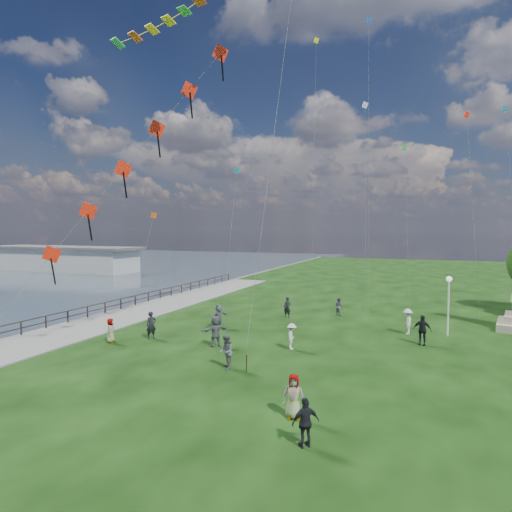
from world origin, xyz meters
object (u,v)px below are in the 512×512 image
at_px(pier_pavilion, 64,258).
at_px(person_2, 292,336).
at_px(person_5, 219,316).
at_px(person_4, 294,396).
at_px(person_9, 422,330).
at_px(person_6, 287,307).
at_px(person_8, 408,321).
at_px(person_7, 339,306).
at_px(person_11, 215,331).
at_px(lamppost, 449,293).
at_px(person_1, 226,352).
at_px(person_3, 306,422).
at_px(person_10, 111,330).
at_px(person_0, 151,325).

distance_m(pier_pavilion, person_2, 63.44).
bearing_deg(person_5, person_4, -120.29).
bearing_deg(person_2, person_9, -73.69).
distance_m(person_6, person_8, 9.49).
distance_m(person_2, person_5, 7.30).
xyz_separation_m(person_2, person_7, (0.67, 11.00, -0.03)).
bearing_deg(person_11, lamppost, 159.76).
relative_size(person_1, person_5, 1.02).
bearing_deg(person_5, person_1, -128.65).
distance_m(person_3, person_9, 15.10).
relative_size(person_3, person_9, 0.89).
relative_size(lamppost, person_11, 2.12).
relative_size(person_8, person_10, 1.13).
height_order(person_5, person_6, person_5).
bearing_deg(person_9, person_5, -168.25).
bearing_deg(person_8, person_11, -60.94).
xyz_separation_m(person_7, person_10, (-11.75, -13.76, 0.01)).
height_order(lamppost, person_3, lamppost).
bearing_deg(person_0, pier_pavilion, 87.35).
relative_size(pier_pavilion, person_8, 17.32).
xyz_separation_m(lamppost, person_11, (-13.25, -8.05, -1.95)).
height_order(person_4, person_11, person_11).
height_order(pier_pavilion, person_9, pier_pavilion).
relative_size(person_5, person_6, 1.06).
xyz_separation_m(lamppost, person_6, (-11.78, 1.69, -2.07)).
xyz_separation_m(person_8, person_9, (0.95, -2.53, 0.07)).
distance_m(lamppost, person_0, 19.77).
xyz_separation_m(pier_pavilion, person_5, (46.88, -30.96, -0.96)).
height_order(pier_pavilion, person_0, pier_pavilion).
xyz_separation_m(person_4, person_10, (-13.88, 6.08, -0.08)).
xyz_separation_m(person_0, person_9, (16.40, 5.03, 0.04)).
bearing_deg(person_6, person_8, -5.21).
xyz_separation_m(lamppost, person_3, (-4.96, -17.68, -2.07)).
xyz_separation_m(pier_pavilion, person_4, (56.19, -43.09, -0.99)).
xyz_separation_m(person_3, person_8, (2.44, 17.25, 0.04)).
bearing_deg(person_8, person_0, -70.27).
bearing_deg(person_4, person_2, 94.24).
bearing_deg(person_2, person_4, -175.12).
bearing_deg(person_7, person_10, 86.44).
bearing_deg(person_0, person_1, -80.77).
bearing_deg(person_8, person_6, -109.21).
relative_size(person_1, person_4, 1.06).
height_order(person_2, person_6, person_6).
xyz_separation_m(person_3, person_6, (-6.82, 19.37, 0.01)).
height_order(person_2, person_11, person_11).
xyz_separation_m(person_0, person_6, (6.19, 9.67, -0.06)).
bearing_deg(person_0, person_9, -36.98).
distance_m(person_1, person_11, 4.28).
bearing_deg(person_4, person_6, 95.17).
relative_size(pier_pavilion, person_4, 17.75).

